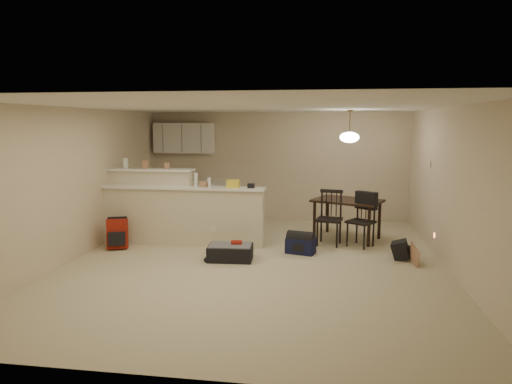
% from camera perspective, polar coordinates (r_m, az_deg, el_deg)
% --- Properties ---
extents(room, '(7.00, 7.02, 2.50)m').
position_cam_1_polar(room, '(7.27, -0.02, 0.73)').
color(room, beige).
rests_on(room, ground).
extents(breakfast_bar, '(3.08, 0.58, 1.39)m').
position_cam_1_polar(breakfast_bar, '(8.73, -10.57, -2.36)').
color(breakfast_bar, beige).
rests_on(breakfast_bar, ground).
extents(upper_cabinets, '(1.40, 0.34, 0.70)m').
position_cam_1_polar(upper_cabinets, '(10.94, -8.98, 6.68)').
color(upper_cabinets, white).
rests_on(upper_cabinets, room).
extents(kitchen_counter, '(1.80, 0.60, 0.90)m').
position_cam_1_polar(kitchen_counter, '(10.90, -8.00, -0.97)').
color(kitchen_counter, white).
rests_on(kitchen_counter, ground).
extents(thermostat, '(0.02, 0.12, 0.12)m').
position_cam_1_polar(thermostat, '(8.91, 20.91, 3.24)').
color(thermostat, beige).
rests_on(thermostat, room).
extents(jar, '(0.10, 0.10, 0.20)m').
position_cam_1_polar(jar, '(9.08, -16.02, 3.49)').
color(jar, silver).
rests_on(jar, breakfast_bar).
extents(cereal_box, '(0.10, 0.07, 0.16)m').
position_cam_1_polar(cereal_box, '(8.93, -13.70, 3.37)').
color(cereal_box, '#A97857').
rests_on(cereal_box, breakfast_bar).
extents(small_box, '(0.08, 0.06, 0.12)m').
position_cam_1_polar(small_box, '(8.78, -11.08, 3.24)').
color(small_box, '#A97857').
rests_on(small_box, breakfast_bar).
extents(bottle_a, '(0.07, 0.07, 0.26)m').
position_cam_1_polar(bottle_a, '(8.40, -7.53, 1.52)').
color(bottle_a, silver).
rests_on(bottle_a, breakfast_bar).
extents(bottle_b, '(0.06, 0.06, 0.18)m').
position_cam_1_polar(bottle_b, '(8.34, -5.88, 1.22)').
color(bottle_b, silver).
rests_on(bottle_b, breakfast_bar).
extents(bag_lump, '(0.22, 0.18, 0.14)m').
position_cam_1_polar(bag_lump, '(8.25, -2.88, 1.03)').
color(bag_lump, '#A97857').
rests_on(bag_lump, breakfast_bar).
extents(pouch, '(0.12, 0.10, 0.08)m').
position_cam_1_polar(pouch, '(8.20, -0.62, 0.78)').
color(pouch, '#A97857').
rests_on(pouch, breakfast_bar).
extents(extra_item_x, '(0.13, 0.10, 0.10)m').
position_cam_1_polar(extra_item_x, '(8.38, -6.60, 0.97)').
color(extra_item_x, '#A97857').
rests_on(extra_item_x, breakfast_bar).
extents(dining_table, '(1.47, 1.25, 0.78)m').
position_cam_1_polar(dining_table, '(9.02, 11.35, -1.53)').
color(dining_table, black).
rests_on(dining_table, ground).
extents(pendant_lamp, '(0.36, 0.36, 0.62)m').
position_cam_1_polar(pendant_lamp, '(8.89, 11.60, 6.77)').
color(pendant_lamp, brown).
rests_on(pendant_lamp, room).
extents(dining_chair_near, '(0.52, 0.50, 1.02)m').
position_cam_1_polar(dining_chair_near, '(8.55, 9.13, -3.23)').
color(dining_chair_near, black).
rests_on(dining_chair_near, ground).
extents(dining_chair_far, '(0.59, 0.58, 0.98)m').
position_cam_1_polar(dining_chair_far, '(8.55, 12.96, -3.47)').
color(dining_chair_far, black).
rests_on(dining_chair_far, ground).
extents(suitcase, '(0.75, 0.51, 0.25)m').
position_cam_1_polar(suitcase, '(7.62, -3.22, -7.58)').
color(suitcase, black).
rests_on(suitcase, ground).
extents(red_backpack, '(0.41, 0.33, 0.54)m').
position_cam_1_polar(red_backpack, '(8.63, -16.93, -5.02)').
color(red_backpack, maroon).
rests_on(red_backpack, ground).
extents(navy_duffel, '(0.54, 0.38, 0.27)m').
position_cam_1_polar(navy_duffel, '(8.02, 5.60, -6.70)').
color(navy_duffel, '#121638').
rests_on(navy_duffel, ground).
extents(black_daypack, '(0.31, 0.38, 0.30)m').
position_cam_1_polar(black_daypack, '(8.04, 17.63, -6.94)').
color(black_daypack, black).
rests_on(black_daypack, ground).
extents(cardboard_sheet, '(0.08, 0.40, 0.31)m').
position_cam_1_polar(cardboard_sheet, '(7.77, 19.21, -7.52)').
color(cardboard_sheet, '#A97857').
rests_on(cardboard_sheet, ground).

